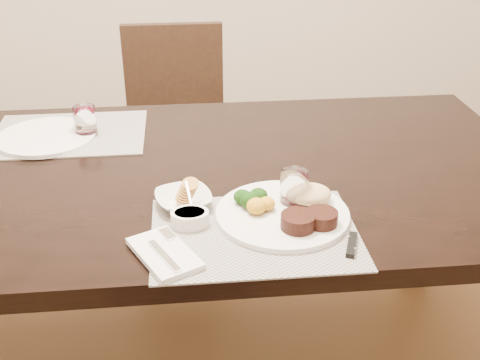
{
  "coord_description": "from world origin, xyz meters",
  "views": [
    {
      "loc": [
        0.03,
        -1.46,
        1.48
      ],
      "look_at": [
        0.16,
        -0.21,
        0.82
      ],
      "focal_mm": 45.0,
      "sensor_mm": 36.0,
      "label": 1
    }
  ],
  "objects": [
    {
      "name": "dining_table",
      "position": [
        0.0,
        0.0,
        0.67
      ],
      "size": [
        2.0,
        1.0,
        0.75
      ],
      "color": "black",
      "rests_on": "ground"
    },
    {
      "name": "chair_far",
      "position": [
        0.0,
        0.93,
        0.5
      ],
      "size": [
        0.42,
        0.42,
        0.9
      ],
      "color": "black",
      "rests_on": "ground"
    },
    {
      "name": "placemat_near",
      "position": [
        0.18,
        -0.34,
        0.75
      ],
      "size": [
        0.46,
        0.34,
        0.0
      ],
      "primitive_type": "cube",
      "color": "gray",
      "rests_on": "dining_table"
    },
    {
      "name": "placemat_far",
      "position": [
        -0.32,
        0.27,
        0.75
      ],
      "size": [
        0.46,
        0.34,
        0.0
      ],
      "primitive_type": "cube",
      "color": "gray",
      "rests_on": "dining_table"
    },
    {
      "name": "dinner_plate",
      "position": [
        0.26,
        -0.28,
        0.77
      ],
      "size": [
        0.31,
        0.31,
        0.06
      ],
      "rotation": [
        0.0,
        0.0,
        -0.32
      ],
      "color": "silver",
      "rests_on": "placemat_near"
    },
    {
      "name": "napkin_fork",
      "position": [
        -0.02,
        -0.41,
        0.76
      ],
      "size": [
        0.17,
        0.2,
        0.02
      ],
      "rotation": [
        0.0,
        0.0,
        0.47
      ],
      "color": "silver",
      "rests_on": "placemat_near"
    },
    {
      "name": "steak_knife",
      "position": [
        0.38,
        -0.39,
        0.76
      ],
      "size": [
        0.06,
        0.21,
        0.01
      ],
      "rotation": [
        0.0,
        0.0,
        -0.35
      ],
      "color": "white",
      "rests_on": "placemat_near"
    },
    {
      "name": "cracker_bowl",
      "position": [
        0.02,
        -0.2,
        0.77
      ],
      "size": [
        0.16,
        0.16,
        0.06
      ],
      "rotation": [
        0.0,
        0.0,
        0.24
      ],
      "color": "silver",
      "rests_on": "placemat_near"
    },
    {
      "name": "sauce_ramekin",
      "position": [
        0.03,
        -0.29,
        0.77
      ],
      "size": [
        0.09,
        0.13,
        0.07
      ],
      "rotation": [
        0.0,
        0.0,
        0.2
      ],
      "color": "silver",
      "rests_on": "placemat_near"
    },
    {
      "name": "wine_glass_near",
      "position": [
        0.28,
        -0.23,
        0.79
      ],
      "size": [
        0.07,
        0.07,
        0.09
      ],
      "rotation": [
        0.0,
        0.0,
        0.23
      ],
      "color": "silver",
      "rests_on": "placemat_near"
    },
    {
      "name": "far_plate",
      "position": [
        -0.38,
        0.24,
        0.76
      ],
      "size": [
        0.29,
        0.29,
        0.01
      ],
      "primitive_type": "cylinder",
      "color": "silver",
      "rests_on": "placemat_far"
    },
    {
      "name": "wine_glass_far",
      "position": [
        -0.26,
        0.25,
        0.79
      ],
      "size": [
        0.07,
        0.07,
        0.09
      ],
      "rotation": [
        0.0,
        0.0,
        -0.13
      ],
      "color": "silver",
      "rests_on": "placemat_far"
    }
  ]
}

